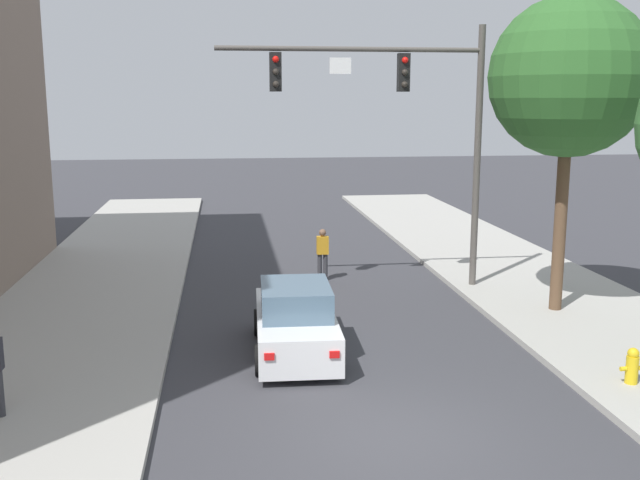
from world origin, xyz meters
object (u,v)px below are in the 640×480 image
Objects in this scene: fire_hydrant at (632,366)px; street_tree_second at (569,78)px; traffic_signal_mast at (405,107)px; car_lead_white at (295,322)px; pedestrian_crossing_road at (323,252)px.

street_tree_second is (0.81, 5.08, 5.61)m from fire_hydrant.
traffic_signal_mast is 1.76× the size of car_lead_white.
car_lead_white is 0.54× the size of street_tree_second.
traffic_signal_mast reaches higher than fire_hydrant.
fire_hydrant is (6.27, -3.00, -0.22)m from car_lead_white.
car_lead_white is 6.96m from fire_hydrant.
street_tree_second is at bearing -38.41° from pedestrian_crossing_road.
car_lead_white is at bearing -163.64° from street_tree_second.
street_tree_second is at bearing 80.92° from fire_hydrant.
traffic_signal_mast is 4.62× the size of pedestrian_crossing_road.
street_tree_second is (5.60, -4.44, 5.20)m from pedestrian_crossing_road.
street_tree_second reaches higher than traffic_signal_mast.
car_lead_white reaches higher than fire_hydrant.
street_tree_second is at bearing -38.93° from traffic_signal_mast.
car_lead_white is 5.96× the size of fire_hydrant.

